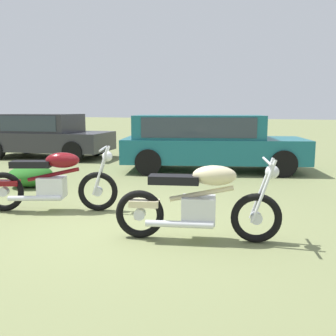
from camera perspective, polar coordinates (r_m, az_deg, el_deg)
name	(u,v)px	position (r m, az deg, el deg)	size (l,w,h in m)	color
ground_plane	(117,224)	(5.29, -7.88, -8.43)	(120.00, 120.00, 0.00)	olive
motorcycle_maroon	(52,181)	(6.05, -17.33, -1.94)	(1.90, 1.16, 1.02)	black
motorcycle_cream	(199,202)	(4.49, 4.81, -5.24)	(1.93, 0.94, 1.02)	black
car_charcoal	(45,133)	(12.93, -18.27, 5.05)	(4.40, 2.68, 1.43)	#2D2D33
car_teal	(206,139)	(9.63, 5.84, 4.50)	(4.89, 3.24, 1.43)	#19606B
shrub_low	(31,176)	(8.20, -20.31, -1.10)	(0.88, 0.93, 0.44)	#23631E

